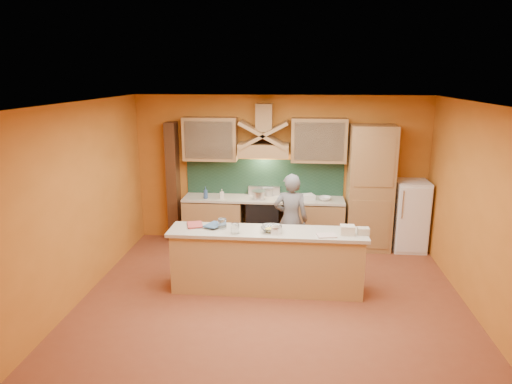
# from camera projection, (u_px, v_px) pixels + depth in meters

# --- Properties ---
(floor) EXTENTS (5.50, 5.00, 0.01)m
(floor) POSITION_uv_depth(u_px,v_px,m) (272.00, 299.00, 6.61)
(floor) COLOR brown
(floor) RESTS_ON ground
(ceiling) EXTENTS (5.50, 5.00, 0.01)m
(ceiling) POSITION_uv_depth(u_px,v_px,m) (274.00, 103.00, 5.91)
(ceiling) COLOR white
(ceiling) RESTS_ON wall_back
(wall_back) EXTENTS (5.50, 0.02, 2.80)m
(wall_back) POSITION_uv_depth(u_px,v_px,m) (280.00, 170.00, 8.67)
(wall_back) COLOR #C57426
(wall_back) RESTS_ON floor
(wall_front) EXTENTS (5.50, 0.02, 2.80)m
(wall_front) POSITION_uv_depth(u_px,v_px,m) (257.00, 290.00, 3.85)
(wall_front) COLOR #C57426
(wall_front) RESTS_ON floor
(wall_left) EXTENTS (0.02, 5.00, 2.80)m
(wall_left) POSITION_uv_depth(u_px,v_px,m) (81.00, 202.00, 6.50)
(wall_left) COLOR #C57426
(wall_left) RESTS_ON floor
(wall_right) EXTENTS (0.02, 5.00, 2.80)m
(wall_right) POSITION_uv_depth(u_px,v_px,m) (481.00, 212.00, 6.02)
(wall_right) COLOR #C57426
(wall_right) RESTS_ON floor
(base_cabinet_left) EXTENTS (1.10, 0.60, 0.86)m
(base_cabinet_left) POSITION_uv_depth(u_px,v_px,m) (214.00, 221.00, 8.73)
(base_cabinet_left) COLOR #A2794A
(base_cabinet_left) RESTS_ON floor
(base_cabinet_right) EXTENTS (1.10, 0.60, 0.86)m
(base_cabinet_right) POSITION_uv_depth(u_px,v_px,m) (313.00, 224.00, 8.57)
(base_cabinet_right) COLOR #A2794A
(base_cabinet_right) RESTS_ON floor
(counter_top) EXTENTS (3.00, 0.62, 0.04)m
(counter_top) POSITION_uv_depth(u_px,v_px,m) (263.00, 199.00, 8.53)
(counter_top) COLOR beige
(counter_top) RESTS_ON base_cabinet_left
(stove) EXTENTS (0.60, 0.58, 0.90)m
(stove) POSITION_uv_depth(u_px,v_px,m) (263.00, 222.00, 8.65)
(stove) COLOR black
(stove) RESTS_ON floor
(backsplash) EXTENTS (3.00, 0.03, 0.70)m
(backsplash) POSITION_uv_depth(u_px,v_px,m) (264.00, 177.00, 8.72)
(backsplash) COLOR #173426
(backsplash) RESTS_ON wall_back
(range_hood) EXTENTS (0.92, 0.50, 0.24)m
(range_hood) POSITION_uv_depth(u_px,v_px,m) (264.00, 150.00, 8.35)
(range_hood) COLOR #A2794A
(range_hood) RESTS_ON wall_back
(hood_chimney) EXTENTS (0.30, 0.30, 0.50)m
(hood_chimney) POSITION_uv_depth(u_px,v_px,m) (264.00, 117.00, 8.30)
(hood_chimney) COLOR #A2794A
(hood_chimney) RESTS_ON wall_back
(upper_cabinet_left) EXTENTS (1.00, 0.35, 0.80)m
(upper_cabinet_left) POSITION_uv_depth(u_px,v_px,m) (210.00, 139.00, 8.47)
(upper_cabinet_left) COLOR #A2794A
(upper_cabinet_left) RESTS_ON wall_back
(upper_cabinet_right) EXTENTS (1.00, 0.35, 0.80)m
(upper_cabinet_right) POSITION_uv_depth(u_px,v_px,m) (319.00, 140.00, 8.29)
(upper_cabinet_right) COLOR #A2794A
(upper_cabinet_right) RESTS_ON wall_back
(pantry_column) EXTENTS (0.80, 0.60, 2.30)m
(pantry_column) POSITION_uv_depth(u_px,v_px,m) (370.00, 188.00, 8.30)
(pantry_column) COLOR #A2794A
(pantry_column) RESTS_ON floor
(fridge) EXTENTS (0.58, 0.60, 1.30)m
(fridge) POSITION_uv_depth(u_px,v_px,m) (410.00, 216.00, 8.36)
(fridge) COLOR white
(fridge) RESTS_ON floor
(trim_column_left) EXTENTS (0.20, 0.30, 2.30)m
(trim_column_left) POSITION_uv_depth(u_px,v_px,m) (173.00, 182.00, 8.77)
(trim_column_left) COLOR #472816
(trim_column_left) RESTS_ON floor
(island_body) EXTENTS (2.80, 0.55, 0.88)m
(island_body) POSITION_uv_depth(u_px,v_px,m) (267.00, 263.00, 6.80)
(island_body) COLOR tan
(island_body) RESTS_ON floor
(island_top) EXTENTS (2.90, 0.62, 0.05)m
(island_top) POSITION_uv_depth(u_px,v_px,m) (267.00, 232.00, 6.68)
(island_top) COLOR beige
(island_top) RESTS_ON island_body
(person) EXTENTS (0.59, 0.40, 1.59)m
(person) POSITION_uv_depth(u_px,v_px,m) (291.00, 220.00, 7.65)
(person) COLOR slate
(person) RESTS_ON floor
(pot_large) EXTENTS (0.28, 0.28, 0.15)m
(pot_large) POSITION_uv_depth(u_px,v_px,m) (259.00, 196.00, 8.44)
(pot_large) COLOR silver
(pot_large) RESTS_ON stove
(pot_small) EXTENTS (0.23, 0.23, 0.15)m
(pot_small) POSITION_uv_depth(u_px,v_px,m) (268.00, 193.00, 8.67)
(pot_small) COLOR silver
(pot_small) RESTS_ON stove
(soap_bottle_a) EXTENTS (0.09, 0.09, 0.17)m
(soap_bottle_a) POSITION_uv_depth(u_px,v_px,m) (222.00, 194.00, 8.49)
(soap_bottle_a) COLOR silver
(soap_bottle_a) RESTS_ON counter_top
(soap_bottle_b) EXTENTS (0.09, 0.09, 0.22)m
(soap_bottle_b) POSITION_uv_depth(u_px,v_px,m) (206.00, 193.00, 8.46)
(soap_bottle_b) COLOR #2E4C7F
(soap_bottle_b) RESTS_ON counter_top
(bowl_back) EXTENTS (0.29, 0.29, 0.07)m
(bowl_back) POSITION_uv_depth(u_px,v_px,m) (325.00, 199.00, 8.35)
(bowl_back) COLOR silver
(bowl_back) RESTS_ON counter_top
(dish_rack) EXTENTS (0.32, 0.29, 0.09)m
(dish_rack) POSITION_uv_depth(u_px,v_px,m) (307.00, 197.00, 8.41)
(dish_rack) COLOR white
(dish_rack) RESTS_ON counter_top
(book_lower) EXTENTS (0.30, 0.35, 0.03)m
(book_lower) POSITION_uv_depth(u_px,v_px,m) (187.00, 225.00, 6.86)
(book_lower) COLOR #BE4743
(book_lower) RESTS_ON island_top
(book_upper) EXTENTS (0.32, 0.36, 0.02)m
(book_upper) POSITION_uv_depth(u_px,v_px,m) (208.00, 224.00, 6.87)
(book_upper) COLOR #3C5E85
(book_upper) RESTS_ON island_top
(jar_large) EXTENTS (0.15, 0.15, 0.15)m
(jar_large) POSITION_uv_depth(u_px,v_px,m) (222.00, 224.00, 6.75)
(jar_large) COLOR silver
(jar_large) RESTS_ON island_top
(jar_small) EXTENTS (0.15, 0.15, 0.15)m
(jar_small) POSITION_uv_depth(u_px,v_px,m) (235.00, 229.00, 6.53)
(jar_small) COLOR white
(jar_small) RESTS_ON island_top
(kitchen_scale) EXTENTS (0.14, 0.14, 0.09)m
(kitchen_scale) POSITION_uv_depth(u_px,v_px,m) (276.00, 231.00, 6.51)
(kitchen_scale) COLOR white
(kitchen_scale) RESTS_ON island_top
(mixing_bowl) EXTENTS (0.32, 0.32, 0.08)m
(mixing_bowl) POSITION_uv_depth(u_px,v_px,m) (271.00, 229.00, 6.64)
(mixing_bowl) COLOR white
(mixing_bowl) RESTS_ON island_top
(cloth) EXTENTS (0.29, 0.24, 0.02)m
(cloth) POSITION_uv_depth(u_px,v_px,m) (326.00, 235.00, 6.45)
(cloth) COLOR beige
(cloth) RESTS_ON island_top
(grocery_bag_a) EXTENTS (0.20, 0.16, 0.13)m
(grocery_bag_a) POSITION_uv_depth(u_px,v_px,m) (347.00, 230.00, 6.50)
(grocery_bag_a) COLOR beige
(grocery_bag_a) RESTS_ON island_top
(grocery_bag_b) EXTENTS (0.16, 0.13, 0.10)m
(grocery_bag_b) POSITION_uv_depth(u_px,v_px,m) (363.00, 231.00, 6.50)
(grocery_bag_b) COLOR beige
(grocery_bag_b) RESTS_ON island_top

